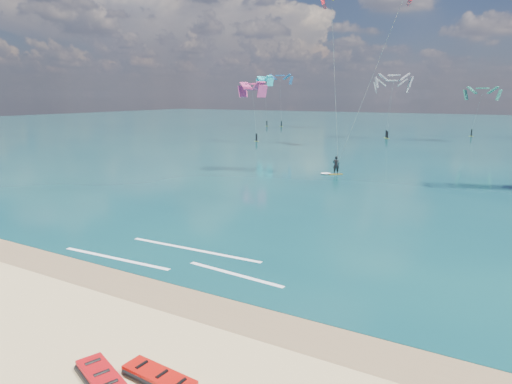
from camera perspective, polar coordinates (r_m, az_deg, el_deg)
ground at (r=53.35m, az=13.56°, el=2.82°), size 320.00×320.00×0.00m
wet_sand_strip at (r=21.74m, az=-16.42°, el=-10.82°), size 320.00×2.40×0.01m
sea at (r=115.82m, az=22.81°, el=7.07°), size 320.00×200.00×0.04m
packed_kite_left at (r=14.77m, az=-12.00°, el=-22.32°), size 2.66×1.22×0.38m
packed_kite_mid at (r=15.22m, az=-18.80°, el=-21.61°), size 2.53×1.88×0.42m
kitesurfer_main at (r=44.69m, az=11.76°, el=14.09°), size 11.05×8.38×19.42m
shoreline_foam at (r=24.00m, az=-9.84°, el=-8.17°), size 12.59×3.67×0.01m
distant_kites at (r=93.03m, az=13.87°, el=10.17°), size 84.65×40.54×12.92m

